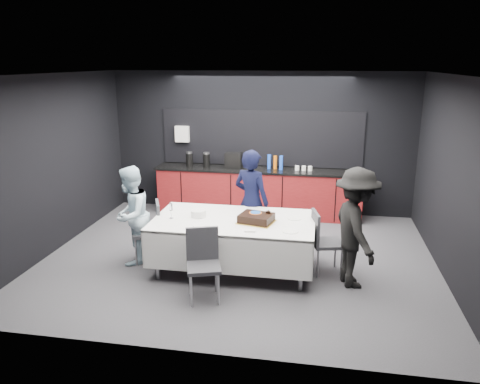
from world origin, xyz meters
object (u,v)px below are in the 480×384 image
object	(u,v)px
champagne_flute	(171,208)
chair_left	(151,227)
cake_assembly	(256,218)
person_center	(251,201)
plate_stack	(199,213)
person_right	(356,228)
person_left	(131,215)
chair_near	(203,259)
party_table	(234,228)
chair_right	(322,238)

from	to	relation	value
champagne_flute	chair_left	world-z (taller)	champagne_flute
cake_assembly	person_center	bearing A→B (deg)	103.44
cake_assembly	plate_stack	distance (m)	0.88
champagne_flute	person_right	size ratio (longest dim) A/B	0.14
person_center	person_left	size ratio (longest dim) A/B	1.11
chair_near	person_left	size ratio (longest dim) A/B	0.62
cake_assembly	champagne_flute	size ratio (longest dim) A/B	2.49
person_left	plate_stack	bearing A→B (deg)	93.92
chair_near	person_center	distance (m)	1.72
person_left	cake_assembly	bearing A→B (deg)	90.13
party_table	plate_stack	bearing A→B (deg)	177.08
chair_left	person_right	xyz separation A→B (m)	(3.01, -0.31, 0.29)
cake_assembly	person_right	bearing A→B (deg)	-5.10
party_table	plate_stack	xyz separation A→B (m)	(-0.53, 0.03, 0.19)
chair_right	champagne_flute	bearing A→B (deg)	-174.00
chair_right	chair_near	xyz separation A→B (m)	(-1.51, -1.00, 0.00)
party_table	chair_right	bearing A→B (deg)	5.00
chair_right	cake_assembly	bearing A→B (deg)	-168.90
plate_stack	person_right	distance (m)	2.24
chair_left	chair_near	distance (m)	1.47
chair_right	chair_near	distance (m)	1.81
cake_assembly	chair_right	distance (m)	1.00
champagne_flute	chair_left	xyz separation A→B (m)	(-0.40, 0.23, -0.40)
chair_left	chair_right	distance (m)	2.58
champagne_flute	person_right	bearing A→B (deg)	-1.67
champagne_flute	person_right	distance (m)	2.61
chair_near	person_left	world-z (taller)	person_left
party_table	chair_near	xyz separation A→B (m)	(-0.24, -0.89, -0.11)
champagne_flute	chair_near	xyz separation A→B (m)	(0.67, -0.78, -0.40)
plate_stack	chair_right	world-z (taller)	chair_right
plate_stack	person_center	distance (m)	0.99
person_center	plate_stack	bearing A→B (deg)	71.35
person_center	person_right	distance (m)	1.83
champagne_flute	person_center	distance (m)	1.37
chair_near	person_right	size ratio (longest dim) A/B	0.56
chair_right	person_center	xyz separation A→B (m)	(-1.13, 0.65, 0.30)
party_table	cake_assembly	size ratio (longest dim) A/B	4.16
champagne_flute	person_left	bearing A→B (deg)	170.46
person_center	person_left	world-z (taller)	person_center
person_right	chair_left	bearing A→B (deg)	67.80
plate_stack	person_center	size ratio (longest dim) A/B	0.13
party_table	person_left	bearing A→B (deg)	-179.82
cake_assembly	person_center	xyz separation A→B (m)	(-0.20, 0.83, -0.01)
chair_left	chair_near	world-z (taller)	same
chair_near	person_left	xyz separation A→B (m)	(-1.34, 0.89, 0.21)
party_table	chair_left	world-z (taller)	chair_left
chair_left	person_center	distance (m)	1.61
person_center	cake_assembly	bearing A→B (deg)	127.35
plate_stack	person_left	size ratio (longest dim) A/B	0.15
person_right	champagne_flute	bearing A→B (deg)	72.00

